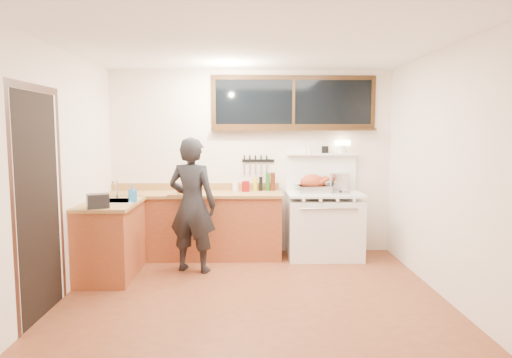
{
  "coord_description": "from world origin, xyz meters",
  "views": [
    {
      "loc": [
        -0.07,
        -4.77,
        1.74
      ],
      "look_at": [
        0.05,
        0.85,
        1.15
      ],
      "focal_mm": 32.0,
      "sensor_mm": 36.0,
      "label": 1
    }
  ],
  "objects_px": {
    "roast_turkey": "(313,185)",
    "vintage_stove": "(324,224)",
    "cutting_board": "(185,190)",
    "man": "(192,205)"
  },
  "relations": [
    {
      "from": "roast_turkey",
      "to": "cutting_board",
      "type": "bearing_deg",
      "value": -175.83
    },
    {
      "from": "cutting_board",
      "to": "roast_turkey",
      "type": "bearing_deg",
      "value": 4.17
    },
    {
      "from": "vintage_stove",
      "to": "man",
      "type": "relative_size",
      "value": 0.96
    },
    {
      "from": "roast_turkey",
      "to": "vintage_stove",
      "type": "bearing_deg",
      "value": -5.66
    },
    {
      "from": "vintage_stove",
      "to": "cutting_board",
      "type": "bearing_deg",
      "value": -176.62
    },
    {
      "from": "man",
      "to": "roast_turkey",
      "type": "bearing_deg",
      "value": 21.45
    },
    {
      "from": "man",
      "to": "roast_turkey",
      "type": "relative_size",
      "value": 3.34
    },
    {
      "from": "vintage_stove",
      "to": "roast_turkey",
      "type": "relative_size",
      "value": 3.22
    },
    {
      "from": "man",
      "to": "roast_turkey",
      "type": "distance_m",
      "value": 1.71
    },
    {
      "from": "man",
      "to": "roast_turkey",
      "type": "xyz_separation_m",
      "value": [
        1.59,
        0.62,
        0.17
      ]
    }
  ]
}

